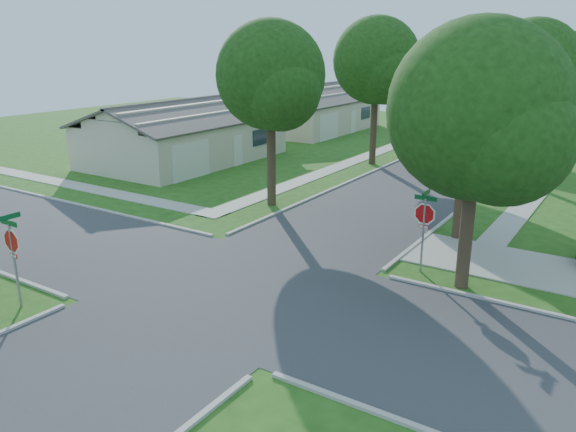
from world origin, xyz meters
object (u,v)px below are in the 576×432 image
(tree_ne_corner, at_px, (480,119))
(house_nw_far, at_px, (311,114))
(tree_e_near, at_px, (471,101))
(house_nw_near, at_px, (186,139))
(car_curb_east, at_px, (455,166))
(car_curb_west, at_px, (482,132))
(tree_w_mid, at_px, (377,65))
(tree_w_near, at_px, (272,81))
(tree_w_far, at_px, (441,72))
(stop_sign_ne, at_px, (424,217))
(tree_e_far, at_px, (565,69))
(stop_sign_sw, at_px, (12,245))
(tree_e_mid, at_px, (532,72))

(tree_ne_corner, distance_m, house_nw_far, 35.90)
(tree_e_near, xyz_separation_m, house_nw_near, (-20.74, 5.99, -4.13))
(tree_ne_corner, bearing_deg, car_curb_east, 108.00)
(car_curb_west, bearing_deg, tree_w_mid, 76.64)
(tree_w_near, bearing_deg, tree_w_mid, 89.98)
(tree_e_near, height_order, tree_ne_corner, tree_ne_corner)
(tree_w_mid, height_order, tree_w_far, tree_w_mid)
(tree_e_near, xyz_separation_m, tree_w_far, (-9.40, 25.00, -0.14))
(tree_e_near, bearing_deg, stop_sign_ne, -90.68)
(tree_w_far, distance_m, house_nw_near, 22.49)
(tree_w_mid, bearing_deg, car_curb_east, -8.90)
(tree_e_near, distance_m, tree_w_mid, 15.26)
(tree_e_far, xyz_separation_m, tree_ne_corner, (1.61, -29.80, -0.39))
(tree_e_far, xyz_separation_m, tree_w_mid, (-9.39, -13.00, 0.51))
(stop_sign_ne, xyz_separation_m, tree_e_far, (0.05, 29.31, 3.95))
(tree_ne_corner, bearing_deg, stop_sign_sw, -141.16)
(tree_w_near, height_order, tree_w_mid, tree_w_mid)
(car_curb_east, height_order, car_curb_west, car_curb_east)
(tree_w_near, bearing_deg, tree_e_far, 69.40)
(tree_w_mid, xyz_separation_m, car_curb_west, (3.44, 14.42, -5.85))
(tree_ne_corner, height_order, house_nw_near, tree_ne_corner)
(stop_sign_sw, bearing_deg, house_nw_far, 107.10)
(tree_w_near, xyz_separation_m, car_curb_west, (3.44, 26.42, -5.48))
(tree_ne_corner, distance_m, car_curb_east, 17.41)
(tree_w_far, bearing_deg, house_nw_far, -169.95)
(tree_w_far, height_order, tree_ne_corner, tree_ne_corner)
(tree_e_near, xyz_separation_m, car_curb_east, (-3.55, 11.09, -4.96))
(stop_sign_ne, height_order, tree_ne_corner, tree_ne_corner)
(stop_sign_ne, bearing_deg, tree_w_mid, 119.80)
(tree_e_far, distance_m, house_nw_near, 28.49)
(tree_w_near, relative_size, tree_w_mid, 0.94)
(stop_sign_ne, distance_m, tree_w_far, 30.96)
(tree_w_near, xyz_separation_m, car_curb_east, (5.84, 11.09, -5.43))
(tree_e_far, bearing_deg, car_curb_west, 166.54)
(tree_e_far, distance_m, tree_w_near, 26.71)
(tree_e_far, relative_size, tree_w_near, 0.97)
(tree_e_near, xyz_separation_m, tree_w_near, (-9.40, 0.00, 0.47))
(stop_sign_ne, xyz_separation_m, car_curb_west, (-5.90, 30.73, -1.40))
(tree_w_near, distance_m, car_curb_west, 27.21)
(stop_sign_sw, relative_size, stop_sign_ne, 1.00)
(tree_w_near, xyz_separation_m, house_nw_far, (-11.35, 22.99, -4.60))
(car_curb_east, distance_m, car_curb_west, 15.53)
(stop_sign_sw, height_order, tree_e_far, tree_e_far)
(tree_e_mid, relative_size, car_curb_west, 2.11)
(tree_w_far, distance_m, house_nw_far, 12.19)
(tree_w_mid, bearing_deg, stop_sign_sw, -90.13)
(tree_e_far, bearing_deg, tree_w_mid, -125.85)
(tree_ne_corner, distance_m, house_nw_near, 25.15)
(tree_w_near, bearing_deg, stop_sign_ne, -24.74)
(tree_e_far, bearing_deg, tree_w_near, -110.60)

